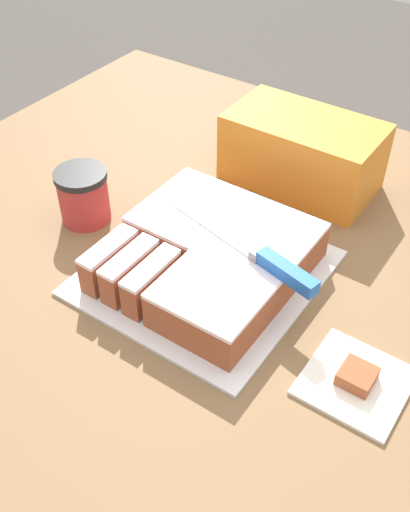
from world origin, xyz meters
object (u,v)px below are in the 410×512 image
object	(u,v)px
cake	(210,255)
coffee_cup	(83,196)
brownie	(357,376)
knife	(271,262)
cake_board	(205,273)
storage_box	(302,152)

from	to	relation	value
cake	coffee_cup	xyz separation A→B (m)	(-0.26, -0.01, 0.01)
brownie	knife	bearing A→B (deg)	159.31
cake_board	cake	xyz separation A→B (m)	(0.01, 0.01, 0.04)
cake	coffee_cup	bearing A→B (deg)	-178.70
cake	knife	xyz separation A→B (m)	(0.11, -0.00, 0.04)
brownie	storage_box	xyz separation A→B (m)	(-0.29, 0.38, 0.05)
cake_board	knife	distance (m)	0.14
knife	storage_box	world-z (taller)	storage_box
storage_box	cake_board	bearing A→B (deg)	-90.47
cake_board	coffee_cup	xyz separation A→B (m)	(-0.26, -0.00, 0.05)
brownie	storage_box	size ratio (longest dim) A/B	0.16
cake	storage_box	bearing A→B (deg)	90.50
coffee_cup	storage_box	world-z (taller)	storage_box
cake_board	brownie	distance (m)	0.29
knife	storage_box	distance (m)	0.33
cake	storage_box	world-z (taller)	storage_box
coffee_cup	storage_box	distance (m)	0.41
storage_box	cake	bearing A→B (deg)	-89.50
cake_board	brownie	size ratio (longest dim) A/B	7.60
knife	coffee_cup	bearing A→B (deg)	14.08
cake	brownie	size ratio (longest dim) A/B	6.43
storage_box	brownie	bearing A→B (deg)	-52.82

